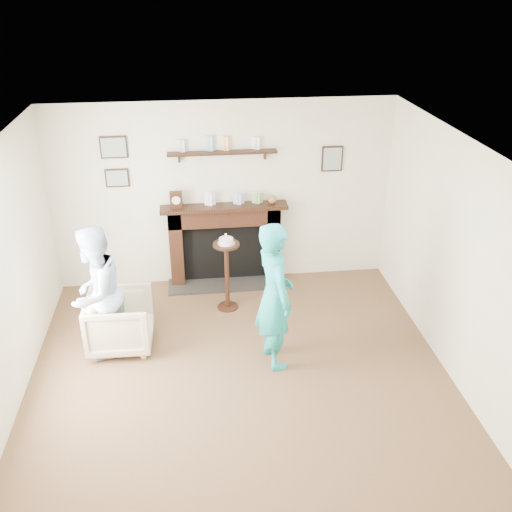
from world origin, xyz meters
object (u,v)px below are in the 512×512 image
at_px(armchair, 123,345).
at_px(woman, 273,360).
at_px(man, 105,351).
at_px(pedestal_table, 227,263).

bearing_deg(armchair, woman, -104.38).
relative_size(armchair, man, 0.47).
bearing_deg(armchair, man, 116.94).
bearing_deg(woman, pedestal_table, 7.10).
bearing_deg(man, armchair, 139.93).
height_order(man, woman, woman).
distance_m(woman, pedestal_table, 1.41).
bearing_deg(man, woman, 103.03).
bearing_deg(woman, armchair, 61.36).
bearing_deg(armchair, pedestal_table, -59.98).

